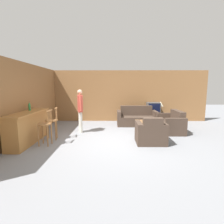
% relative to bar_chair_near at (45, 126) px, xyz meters
% --- Properties ---
extents(ground_plane, '(24.00, 24.00, 0.00)m').
position_rel_bar_chair_near_xyz_m(ground_plane, '(2.15, 0.33, -0.58)').
color(ground_plane, gray).
extents(wall_back, '(9.40, 0.08, 2.60)m').
position_rel_bar_chair_near_xyz_m(wall_back, '(2.15, 3.89, 0.72)').
color(wall_back, olive).
rests_on(wall_back, ground_plane).
extents(wall_left, '(0.08, 8.55, 2.60)m').
position_rel_bar_chair_near_xyz_m(wall_left, '(-0.98, 1.61, 0.72)').
color(wall_left, olive).
rests_on(wall_left, ground_plane).
extents(bar_counter, '(0.55, 2.15, 0.99)m').
position_rel_bar_chair_near_xyz_m(bar_counter, '(-0.64, 0.28, -0.08)').
color(bar_counter, '#A87038').
rests_on(bar_counter, ground_plane).
extents(bar_chair_near, '(0.43, 0.43, 1.08)m').
position_rel_bar_chair_near_xyz_m(bar_chair_near, '(0.00, 0.00, 0.00)').
color(bar_chair_near, '#996638').
rests_on(bar_chair_near, ground_plane).
extents(bar_chair_mid, '(0.47, 0.47, 1.08)m').
position_rel_bar_chair_near_xyz_m(bar_chair_mid, '(-0.00, 0.60, 0.00)').
color(bar_chair_mid, '#996638').
rests_on(bar_chair_mid, ground_plane).
extents(couch_far, '(1.81, 0.84, 0.88)m').
position_rel_bar_chair_near_xyz_m(couch_far, '(3.16, 2.85, -0.27)').
color(couch_far, '#423328').
rests_on(couch_far, ground_plane).
extents(armchair_near, '(0.91, 0.80, 0.86)m').
position_rel_bar_chair_near_xyz_m(armchair_near, '(3.25, 0.19, -0.26)').
color(armchair_near, '#423328').
rests_on(armchair_near, ground_plane).
extents(loveseat_right, '(0.78, 1.42, 0.85)m').
position_rel_bar_chair_near_xyz_m(loveseat_right, '(4.37, 1.66, -0.27)').
color(loveseat_right, '#423328').
rests_on(loveseat_right, ground_plane).
extents(coffee_table, '(0.58, 0.93, 0.41)m').
position_rel_bar_chair_near_xyz_m(coffee_table, '(3.27, 1.58, -0.23)').
color(coffee_table, brown).
rests_on(coffee_table, ground_plane).
extents(tv_unit, '(1.05, 0.48, 0.51)m').
position_rel_bar_chair_near_xyz_m(tv_unit, '(4.08, 3.56, -0.33)').
color(tv_unit, black).
rests_on(tv_unit, ground_plane).
extents(tv, '(0.63, 0.49, 0.49)m').
position_rel_bar_chair_near_xyz_m(tv, '(4.08, 3.56, 0.17)').
color(tv, '#4C4C4C').
rests_on(tv, tv_unit).
extents(bottle, '(0.07, 0.07, 0.30)m').
position_rel_bar_chair_near_xyz_m(bottle, '(-0.74, 0.63, 0.54)').
color(bottle, '#2D7F3D').
rests_on(bottle, bar_counter).
extents(table_lamp, '(0.30, 0.30, 0.54)m').
position_rel_bar_chair_near_xyz_m(table_lamp, '(4.43, 3.56, 0.33)').
color(table_lamp, brown).
rests_on(table_lamp, tv_unit).
extents(person_by_window, '(0.28, 0.54, 1.67)m').
position_rel_bar_chair_near_xyz_m(person_by_window, '(0.78, 1.55, 0.36)').
color(person_by_window, silver).
rests_on(person_by_window, ground_plane).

